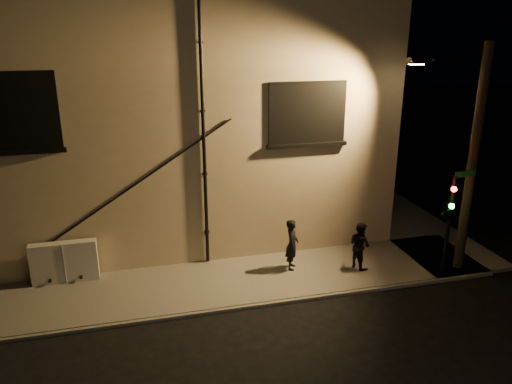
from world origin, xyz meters
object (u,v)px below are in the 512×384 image
object	(u,v)px
traffic_signal	(447,208)
pedestrian_b	(360,245)
utility_cabinet	(65,262)
streetlamp_pole	(469,156)
pedestrian_a	(292,244)

from	to	relation	value
traffic_signal	pedestrian_b	bearing A→B (deg)	153.41
utility_cabinet	pedestrian_b	bearing A→B (deg)	-8.53
utility_cabinet	pedestrian_b	size ratio (longest dim) A/B	1.26
utility_cabinet	streetlamp_pole	distance (m)	12.87
utility_cabinet	pedestrian_b	world-z (taller)	pedestrian_b
pedestrian_b	streetlamp_pole	distance (m)	4.35
pedestrian_a	pedestrian_b	xyz separation A→B (m)	(2.16, -0.46, -0.07)
pedestrian_a	streetlamp_pole	distance (m)	6.12
pedestrian_a	streetlamp_pole	xyz separation A→B (m)	(5.27, -1.18, 2.88)
traffic_signal	streetlamp_pole	world-z (taller)	streetlamp_pole
utility_cabinet	streetlamp_pole	xyz separation A→B (m)	(12.32, -2.10, 3.08)
traffic_signal	pedestrian_a	bearing A→B (deg)	160.18
traffic_signal	streetlamp_pole	size ratio (longest dim) A/B	0.46
pedestrian_b	pedestrian_a	bearing A→B (deg)	58.32
utility_cabinet	pedestrian_a	world-z (taller)	pedestrian_a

